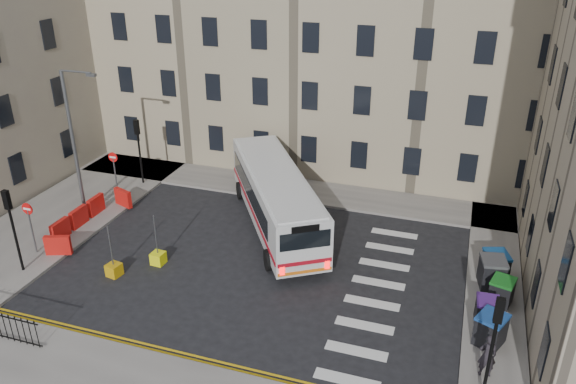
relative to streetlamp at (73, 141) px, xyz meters
The scene contains 21 objects.
ground 13.85m from the streetlamp, ahead, with size 120.00×120.00×0.00m, color black.
pavement_north 10.52m from the streetlamp, 43.32° to the left, with size 36.00×3.20×0.15m, color slate.
pavement_east 22.50m from the streetlamp, ahead, with size 2.40×26.00×0.15m, color slate.
pavement_west 4.49m from the streetlamp, 135.00° to the right, with size 6.00×22.00×0.15m, color slate.
terrace_north 15.38m from the streetlamp, 66.04° to the left, with size 38.30×10.80×17.20m.
traffic_light_east 22.91m from the streetlamp, 19.15° to the right, with size 0.28×0.22×4.10m.
traffic_light_nw 4.84m from the streetlamp, 77.47° to the left, with size 0.28×0.22×4.10m.
traffic_light_sw 6.26m from the streetlamp, 80.54° to the right, with size 0.28×0.22×4.10m.
streetlamp is the anchor object (origin of this frame).
no_entry_north 3.41m from the streetlamp, 78.69° to the left, with size 0.60×0.08×3.00m.
no_entry_south 5.06m from the streetlamp, 83.66° to the right, with size 0.60×0.08×3.00m.
roadworks_barriers 4.15m from the streetlamp, 52.28° to the right, with size 1.66×6.26×1.00m.
bus 11.23m from the streetlamp, 10.56° to the left, with size 8.38×11.09×3.13m.
wheelie_bin_a 22.51m from the streetlamp, 11.64° to the right, with size 1.37×1.45×1.26m.
wheelie_bin_b 22.17m from the streetlamp, ahead, with size 0.94×1.07×1.13m.
wheelie_bin_c 22.56m from the streetlamp, ahead, with size 1.16×1.26×1.16m.
wheelie_bin_d 22.09m from the streetlamp, ahead, with size 1.28×1.41×1.35m.
wheelie_bin_e 22.24m from the streetlamp, ahead, with size 1.32×1.42×1.28m.
pedestrian 22.79m from the streetlamp, 16.34° to the right, with size 0.64×0.42×1.75m, color black.
bollard_yellow 8.45m from the streetlamp, 26.58° to the right, with size 0.60×0.60×0.60m, color #EDEE0D.
bollard_chevron 8.19m from the streetlamp, 43.01° to the right, with size 0.60×0.60×0.60m, color #C18E0B.
Camera 1 is at (6.81, -21.19, 14.68)m, focal length 35.00 mm.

